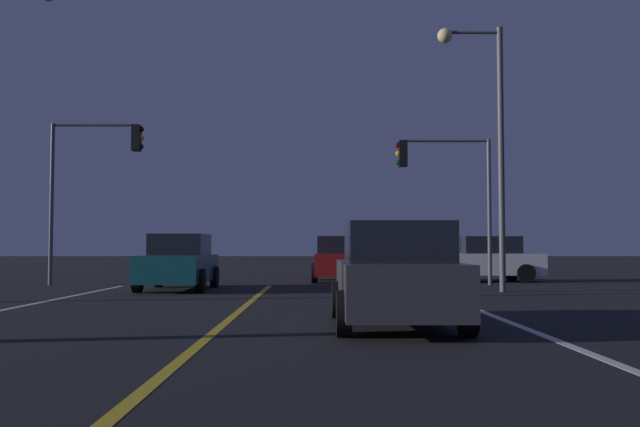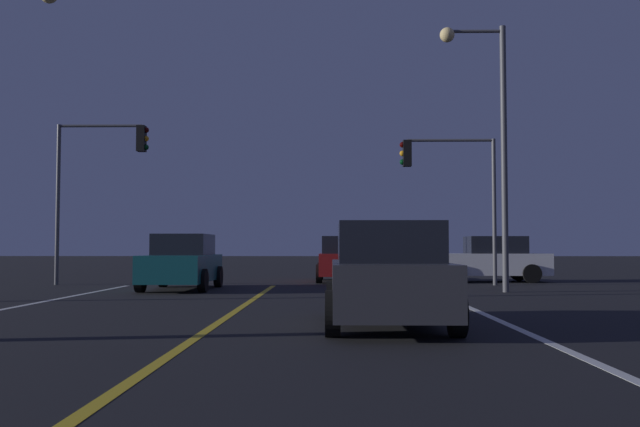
% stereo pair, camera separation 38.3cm
% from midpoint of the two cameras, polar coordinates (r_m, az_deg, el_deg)
% --- Properties ---
extents(lane_edge_right, '(0.16, 30.96, 0.01)m').
position_cam_midpoint_polar(lane_edge_right, '(8.53, 21.90, -11.35)').
color(lane_edge_right, silver).
rests_on(lane_edge_right, ground).
extents(lane_center_divider, '(0.16, 30.96, 0.01)m').
position_cam_midpoint_polar(lane_center_divider, '(8.11, -13.10, -11.93)').
color(lane_center_divider, gold).
rests_on(lane_center_divider, ground).
extents(car_ahead_far, '(2.02, 4.30, 1.70)m').
position_cam_midpoint_polar(car_ahead_far, '(26.29, 1.10, -3.81)').
color(car_ahead_far, black).
rests_on(car_ahead_far, ground).
extents(car_lead_same_lane, '(2.02, 4.30, 1.70)m').
position_cam_midpoint_polar(car_lead_same_lane, '(11.47, 5.26, -5.17)').
color(car_lead_same_lane, black).
rests_on(car_lead_same_lane, ground).
extents(car_crossing_side, '(4.30, 2.02, 1.70)m').
position_cam_midpoint_polar(car_crossing_side, '(26.84, 12.96, -3.72)').
color(car_crossing_side, black).
rests_on(car_crossing_side, ground).
extents(car_oncoming, '(2.02, 4.30, 1.70)m').
position_cam_midpoint_polar(car_oncoming, '(21.72, -12.00, -3.98)').
color(car_oncoming, black).
rests_on(car_oncoming, ground).
extents(traffic_light_near_right, '(3.30, 0.36, 5.02)m').
position_cam_midpoint_polar(traffic_light_near_right, '(24.28, 9.60, 3.09)').
color(traffic_light_near_right, '#4C4C51').
rests_on(traffic_light_near_right, ground).
extents(traffic_light_near_left, '(3.21, 0.36, 5.56)m').
position_cam_midpoint_polar(traffic_light_near_left, '(25.19, -18.37, 3.81)').
color(traffic_light_near_left, '#4C4C51').
rests_on(traffic_light_near_left, ground).
extents(street_lamp_right_far, '(1.93, 0.44, 7.79)m').
position_cam_midpoint_polar(street_lamp_right_far, '(21.05, 12.98, 7.27)').
color(street_lamp_right_far, '#4C4C51').
rests_on(street_lamp_right_far, ground).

